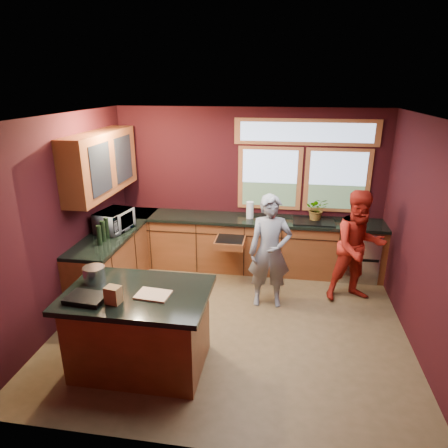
% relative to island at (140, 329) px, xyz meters
% --- Properties ---
extents(floor, '(4.50, 4.50, 0.00)m').
position_rel_island_xyz_m(floor, '(0.91, 1.00, -0.48)').
color(floor, brown).
rests_on(floor, ground).
extents(room_shell, '(4.52, 4.02, 2.71)m').
position_rel_island_xyz_m(room_shell, '(0.31, 1.32, 1.32)').
color(room_shell, black).
rests_on(room_shell, ground).
extents(back_counter, '(4.50, 0.64, 0.93)m').
position_rel_island_xyz_m(back_counter, '(1.10, 2.70, -0.01)').
color(back_counter, '#5A2E15').
rests_on(back_counter, floor).
extents(left_counter, '(0.64, 2.30, 0.93)m').
position_rel_island_xyz_m(left_counter, '(-1.04, 1.85, -0.01)').
color(left_counter, '#5A2E15').
rests_on(left_counter, floor).
extents(island, '(1.55, 1.05, 0.95)m').
position_rel_island_xyz_m(island, '(0.00, 0.00, 0.00)').
color(island, '#5A2E15').
rests_on(island, floor).
extents(person_grey, '(0.64, 0.45, 1.64)m').
position_rel_island_xyz_m(person_grey, '(1.35, 1.58, 0.34)').
color(person_grey, slate).
rests_on(person_grey, floor).
extents(person_red, '(0.96, 0.84, 1.67)m').
position_rel_island_xyz_m(person_red, '(2.61, 1.92, 0.36)').
color(person_red, maroon).
rests_on(person_red, floor).
extents(microwave, '(0.48, 0.63, 0.32)m').
position_rel_island_xyz_m(microwave, '(-1.01, 1.78, 0.61)').
color(microwave, '#999999').
rests_on(microwave, left_counter).
extents(potted_plant, '(0.35, 0.30, 0.39)m').
position_rel_island_xyz_m(potted_plant, '(2.05, 2.75, 0.64)').
color(potted_plant, '#999999').
rests_on(potted_plant, back_counter).
extents(paper_towel, '(0.12, 0.12, 0.28)m').
position_rel_island_xyz_m(paper_towel, '(0.96, 2.70, 0.59)').
color(paper_towel, silver).
rests_on(paper_towel, back_counter).
extents(cutting_board, '(0.37, 0.28, 0.02)m').
position_rel_island_xyz_m(cutting_board, '(0.20, -0.05, 0.48)').
color(cutting_board, '#A97C57').
rests_on(cutting_board, island).
extents(stock_pot, '(0.24, 0.24, 0.18)m').
position_rel_island_xyz_m(stock_pot, '(-0.55, 0.15, 0.56)').
color(stock_pot, silver).
rests_on(stock_pot, island).
extents(paper_bag, '(0.17, 0.14, 0.18)m').
position_rel_island_xyz_m(paper_bag, '(-0.15, -0.25, 0.56)').
color(paper_bag, brown).
rests_on(paper_bag, island).
extents(black_tray, '(0.42, 0.31, 0.05)m').
position_rel_island_xyz_m(black_tray, '(-0.45, -0.25, 0.49)').
color(black_tray, black).
rests_on(black_tray, island).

